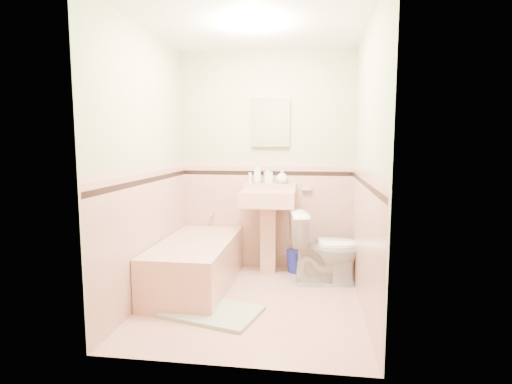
# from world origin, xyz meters

# --- Properties ---
(floor) EXTENTS (2.20, 2.20, 0.00)m
(floor) POSITION_xyz_m (0.00, 0.00, 0.00)
(floor) COLOR tan
(floor) RESTS_ON ground
(ceiling) EXTENTS (2.20, 2.20, 0.00)m
(ceiling) POSITION_xyz_m (0.00, 0.00, 2.50)
(ceiling) COLOR white
(ceiling) RESTS_ON ground
(wall_back) EXTENTS (2.50, 0.00, 2.50)m
(wall_back) POSITION_xyz_m (0.00, 1.10, 1.25)
(wall_back) COLOR beige
(wall_back) RESTS_ON ground
(wall_front) EXTENTS (2.50, 0.00, 2.50)m
(wall_front) POSITION_xyz_m (0.00, -1.10, 1.25)
(wall_front) COLOR beige
(wall_front) RESTS_ON ground
(wall_left) EXTENTS (0.00, 2.50, 2.50)m
(wall_left) POSITION_xyz_m (-1.00, 0.00, 1.25)
(wall_left) COLOR beige
(wall_left) RESTS_ON ground
(wall_right) EXTENTS (0.00, 2.50, 2.50)m
(wall_right) POSITION_xyz_m (1.00, 0.00, 1.25)
(wall_right) COLOR beige
(wall_right) RESTS_ON ground
(wainscot_back) EXTENTS (2.00, 0.00, 2.00)m
(wainscot_back) POSITION_xyz_m (0.00, 1.09, 0.60)
(wainscot_back) COLOR #D3A28D
(wainscot_back) RESTS_ON ground
(wainscot_front) EXTENTS (2.00, 0.00, 2.00)m
(wainscot_front) POSITION_xyz_m (0.00, -1.09, 0.60)
(wainscot_front) COLOR #D3A28D
(wainscot_front) RESTS_ON ground
(wainscot_left) EXTENTS (0.00, 2.20, 2.20)m
(wainscot_left) POSITION_xyz_m (-0.99, 0.00, 0.60)
(wainscot_left) COLOR #D3A28D
(wainscot_left) RESTS_ON ground
(wainscot_right) EXTENTS (0.00, 2.20, 2.20)m
(wainscot_right) POSITION_xyz_m (0.99, 0.00, 0.60)
(wainscot_right) COLOR #D3A28D
(wainscot_right) RESTS_ON ground
(accent_back) EXTENTS (2.00, 0.00, 2.00)m
(accent_back) POSITION_xyz_m (0.00, 1.08, 1.12)
(accent_back) COLOR black
(accent_back) RESTS_ON ground
(accent_front) EXTENTS (2.00, 0.00, 2.00)m
(accent_front) POSITION_xyz_m (0.00, -1.08, 1.12)
(accent_front) COLOR black
(accent_front) RESTS_ON ground
(accent_left) EXTENTS (0.00, 2.20, 2.20)m
(accent_left) POSITION_xyz_m (-0.98, 0.00, 1.12)
(accent_left) COLOR black
(accent_left) RESTS_ON ground
(accent_right) EXTENTS (0.00, 2.20, 2.20)m
(accent_right) POSITION_xyz_m (0.98, 0.00, 1.12)
(accent_right) COLOR black
(accent_right) RESTS_ON ground
(cap_back) EXTENTS (2.00, 0.00, 2.00)m
(cap_back) POSITION_xyz_m (0.00, 1.08, 1.22)
(cap_back) COLOR #D19A8B
(cap_back) RESTS_ON ground
(cap_front) EXTENTS (2.00, 0.00, 2.00)m
(cap_front) POSITION_xyz_m (0.00, -1.08, 1.22)
(cap_front) COLOR #D19A8B
(cap_front) RESTS_ON ground
(cap_left) EXTENTS (0.00, 2.20, 2.20)m
(cap_left) POSITION_xyz_m (-0.98, 0.00, 1.22)
(cap_left) COLOR #D19A8B
(cap_left) RESTS_ON ground
(cap_right) EXTENTS (0.00, 2.20, 2.20)m
(cap_right) POSITION_xyz_m (0.98, 0.00, 1.22)
(cap_right) COLOR #D19A8B
(cap_right) RESTS_ON ground
(bathtub) EXTENTS (0.70, 1.50, 0.45)m
(bathtub) POSITION_xyz_m (-0.63, 0.33, 0.23)
(bathtub) COLOR tan
(bathtub) RESTS_ON floor
(tub_faucet) EXTENTS (0.04, 0.12, 0.04)m
(tub_faucet) POSITION_xyz_m (-0.63, 1.05, 0.63)
(tub_faucet) COLOR silver
(tub_faucet) RESTS_ON wall_back
(sink) EXTENTS (0.60, 0.49, 0.94)m
(sink) POSITION_xyz_m (0.05, 0.86, 0.47)
(sink) COLOR tan
(sink) RESTS_ON floor
(sink_faucet) EXTENTS (0.02, 0.02, 0.10)m
(sink_faucet) POSITION_xyz_m (0.05, 1.00, 0.95)
(sink_faucet) COLOR silver
(sink_faucet) RESTS_ON sink
(medicine_cabinet) EXTENTS (0.44, 0.04, 0.55)m
(medicine_cabinet) POSITION_xyz_m (0.05, 1.07, 1.70)
(medicine_cabinet) COLOR white
(medicine_cabinet) RESTS_ON wall_back
(soap_dish) EXTENTS (0.11, 0.07, 0.04)m
(soap_dish) POSITION_xyz_m (0.47, 1.06, 0.95)
(soap_dish) COLOR tan
(soap_dish) RESTS_ON wall_back
(soap_bottle_left) EXTENTS (0.10, 0.10, 0.23)m
(soap_bottle_left) POSITION_xyz_m (-0.09, 1.04, 1.12)
(soap_bottle_left) COLOR #B2B2B2
(soap_bottle_left) RESTS_ON sink
(soap_bottle_mid) EXTENTS (0.11, 0.11, 0.20)m
(soap_bottle_mid) POSITION_xyz_m (0.03, 1.04, 1.11)
(soap_bottle_mid) COLOR #B2B2B2
(soap_bottle_mid) RESTS_ON sink
(soap_bottle_right) EXTENTS (0.17, 0.17, 0.16)m
(soap_bottle_right) POSITION_xyz_m (0.19, 1.04, 1.09)
(soap_bottle_right) COLOR #B2B2B2
(soap_bottle_right) RESTS_ON sink
(tube) EXTENTS (0.05, 0.05, 0.12)m
(tube) POSITION_xyz_m (-0.18, 1.04, 1.07)
(tube) COLOR white
(tube) RESTS_ON sink
(toilet) EXTENTS (0.80, 0.53, 0.76)m
(toilet) POSITION_xyz_m (0.69, 0.61, 0.38)
(toilet) COLOR white
(toilet) RESTS_ON floor
(bucket) EXTENTS (0.32, 0.32, 0.25)m
(bucket) POSITION_xyz_m (0.38, 0.95, 0.13)
(bucket) COLOR #1C28A3
(bucket) RESTS_ON floor
(bath_mat) EXTENTS (0.91, 0.72, 0.03)m
(bath_mat) POSITION_xyz_m (-0.31, -0.30, 0.02)
(bath_mat) COLOR #92A287
(bath_mat) RESTS_ON floor
(shoe) EXTENTS (0.16, 0.09, 0.06)m
(shoe) POSITION_xyz_m (-0.49, -0.22, 0.06)
(shoe) COLOR #BF1E59
(shoe) RESTS_ON bath_mat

